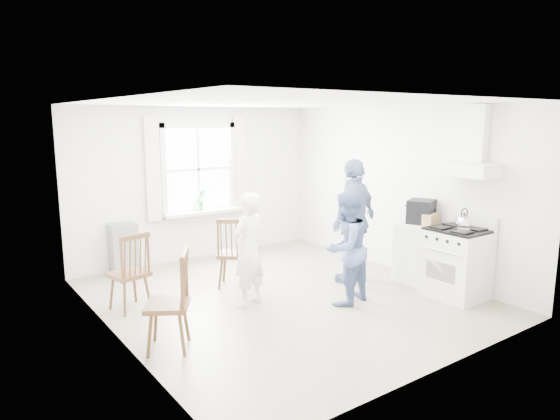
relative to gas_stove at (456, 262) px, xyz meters
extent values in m
cube|color=gray|center=(-1.91, 1.35, -0.49)|extent=(4.62, 5.12, 0.02)
cube|color=silver|center=(-1.91, 3.87, 0.82)|extent=(4.62, 0.04, 2.64)
cube|color=silver|center=(-1.91, -1.17, 0.82)|extent=(4.62, 0.04, 2.64)
cube|color=silver|center=(-4.18, 1.35, 0.82)|extent=(0.04, 5.12, 2.64)
cube|color=silver|center=(0.36, 1.35, 0.82)|extent=(0.04, 5.12, 2.64)
cube|color=white|center=(-1.91, 1.35, 2.13)|extent=(4.62, 5.12, 0.02)
cube|color=white|center=(-1.91, 3.83, 1.07)|extent=(1.20, 0.02, 1.40)
cube|color=silver|center=(-1.91, 3.80, 1.81)|extent=(1.38, 0.09, 0.09)
cube|color=silver|center=(-1.91, 3.80, 0.32)|extent=(1.38, 0.09, 0.09)
cube|color=silver|center=(-2.56, 3.80, 1.07)|extent=(0.09, 0.09, 1.58)
cube|color=silver|center=(-1.27, 3.80, 1.07)|extent=(0.09, 0.09, 1.58)
cube|color=silver|center=(-1.91, 3.73, 0.34)|extent=(1.38, 0.24, 0.06)
cube|color=beige|center=(-2.73, 3.79, 1.12)|extent=(0.24, 0.05, 1.70)
cube|color=beige|center=(-1.09, 3.79, 1.12)|extent=(0.24, 0.05, 1.70)
cube|color=silver|center=(0.11, 0.00, 1.26)|extent=(0.45, 0.76, 0.18)
cube|color=silver|center=(0.26, 0.00, 1.73)|extent=(0.14, 0.30, 0.76)
cube|color=slate|center=(-3.31, 3.68, -0.08)|extent=(0.40, 0.30, 0.80)
cube|color=silver|center=(-0.01, 0.00, -0.02)|extent=(0.65, 0.76, 0.92)
cube|color=black|center=(-0.01, 0.00, 0.45)|extent=(0.61, 0.72, 0.03)
cube|color=silver|center=(0.29, 0.00, 0.54)|extent=(0.06, 0.76, 0.20)
cylinder|color=silver|center=(-0.35, 0.00, 0.22)|extent=(0.02, 0.61, 0.02)
sphere|color=silver|center=(-0.06, -0.12, 0.57)|extent=(0.22, 0.22, 0.22)
cylinder|color=silver|center=(-0.06, -0.12, 0.51)|extent=(0.20, 0.20, 0.04)
torus|color=black|center=(-0.06, -0.12, 0.70)|extent=(0.14, 0.03, 0.14)
cube|color=silver|center=(0.07, 0.70, -0.03)|extent=(0.50, 0.55, 0.90)
cube|color=black|center=(0.09, 0.69, 0.51)|extent=(0.49, 0.47, 0.18)
cube|color=black|center=(0.09, 0.69, 0.68)|extent=(0.49, 0.47, 0.16)
cube|color=#9B7C4B|center=(0.08, 0.53, 0.50)|extent=(0.29, 0.22, 0.17)
cube|color=#422915|center=(-3.76, 2.14, -0.02)|extent=(0.51, 0.49, 0.05)
cube|color=#422915|center=(-3.72, 1.96, 0.26)|extent=(0.41, 0.15, 0.55)
cylinder|color=#422915|center=(-3.76, 2.14, -0.26)|extent=(0.04, 0.04, 0.44)
cube|color=#422915|center=(-2.21, 2.16, -0.01)|extent=(0.61, 0.60, 0.05)
cube|color=#422915|center=(-2.33, 2.01, 0.27)|extent=(0.36, 0.32, 0.57)
cylinder|color=#422915|center=(-2.21, 2.16, -0.26)|extent=(0.04, 0.04, 0.45)
cube|color=#422915|center=(-3.81, 0.79, 0.00)|extent=(0.61, 0.61, 0.05)
cube|color=#422915|center=(-3.65, 0.69, 0.29)|extent=(0.28, 0.40, 0.58)
cylinder|color=#422915|center=(-3.81, 0.79, -0.25)|extent=(0.04, 0.04, 0.46)
imported|color=white|center=(-2.45, 1.37, 0.26)|extent=(0.69, 0.69, 1.49)
imported|color=#4F6393|center=(-1.39, 0.70, 0.26)|extent=(0.87, 0.87, 1.49)
imported|color=navy|center=(-0.66, 1.30, 0.44)|extent=(1.34, 1.34, 1.84)
imported|color=#357735|center=(-1.94, 3.71, 0.55)|extent=(0.23, 0.23, 0.37)
camera|label=1|loc=(-5.73, -3.90, 1.91)|focal=32.00mm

